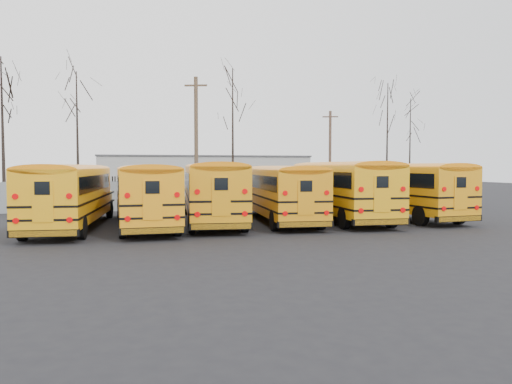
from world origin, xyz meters
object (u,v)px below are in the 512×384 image
object	(u,v)px
bus_f	(397,186)
utility_pole_right	(330,154)
bus_d	(281,189)
bus_b	(145,190)
utility_pole_left	(196,139)
bus_a	(70,191)
bus_e	(340,185)
bus_c	(212,187)

from	to	relation	value
bus_f	utility_pole_right	world-z (taller)	utility_pole_right
utility_pole_right	bus_d	bearing A→B (deg)	-99.70
bus_b	bus_f	world-z (taller)	bus_f
utility_pole_left	utility_pole_right	distance (m)	13.49
bus_a	bus_e	world-z (taller)	bus_e
bus_d	bus_e	xyz separation A→B (m)	(3.44, 0.07, 0.14)
utility_pole_left	utility_pole_right	size ratio (longest dim) A/B	1.23
bus_e	utility_pole_left	bearing A→B (deg)	117.73
bus_d	utility_pole_left	xyz separation A→B (m)	(-2.69, 13.46, 3.29)
bus_a	bus_d	bearing A→B (deg)	7.18
bus_a	bus_c	bearing A→B (deg)	10.18
bus_a	bus_f	xyz separation A→B (m)	(17.73, 0.65, 0.04)
bus_b	bus_e	size ratio (longest dim) A/B	0.94
utility_pole_left	bus_e	bearing A→B (deg)	-47.06
bus_c	bus_d	xyz separation A→B (m)	(3.66, -0.26, -0.11)
bus_c	bus_d	bearing A→B (deg)	1.43
bus_b	bus_c	world-z (taller)	bus_c
utility_pole_left	bus_a	bearing A→B (deg)	-101.52
utility_pole_left	utility_pole_right	world-z (taller)	utility_pole_left
bus_d	utility_pole_right	world-z (taller)	utility_pole_right
bus_b	bus_c	distance (m)	3.55
bus_c	utility_pole_right	bearing A→B (deg)	56.50
bus_c	bus_e	xyz separation A→B (m)	(7.10, -0.19, 0.03)
bus_b	bus_e	bearing A→B (deg)	1.58
bus_b	utility_pole_right	size ratio (longest dim) A/B	1.40
utility_pole_right	utility_pole_left	bearing A→B (deg)	-142.44
bus_c	utility_pole_left	bearing A→B (deg)	91.30
bus_a	bus_e	distance (m)	14.03
utility_pole_left	utility_pole_right	xyz separation A→B (m)	(12.88, 3.90, -0.95)
bus_c	utility_pole_right	xyz separation A→B (m)	(13.85, 17.10, 2.23)
bus_c	bus_f	size ratio (longest dim) A/B	1.01
utility_pole_left	bus_c	bearing A→B (deg)	-75.87
bus_d	bus_f	size ratio (longest dim) A/B	0.96
bus_b	bus_c	size ratio (longest dim) A/B	0.95
bus_e	utility_pole_left	size ratio (longest dim) A/B	1.21
utility_pole_left	bus_b	bearing A→B (deg)	-89.33
bus_e	utility_pole_right	distance (m)	18.69
bus_d	utility_pole_left	size ratio (longest dim) A/B	1.13
bus_f	bus_b	bearing A→B (deg)	178.43
bus_a	bus_b	xyz separation A→B (m)	(3.46, -0.18, -0.00)
bus_f	utility_pole_left	size ratio (longest dim) A/B	1.18
bus_f	utility_pole_right	xyz separation A→B (m)	(3.04, 17.01, 2.26)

